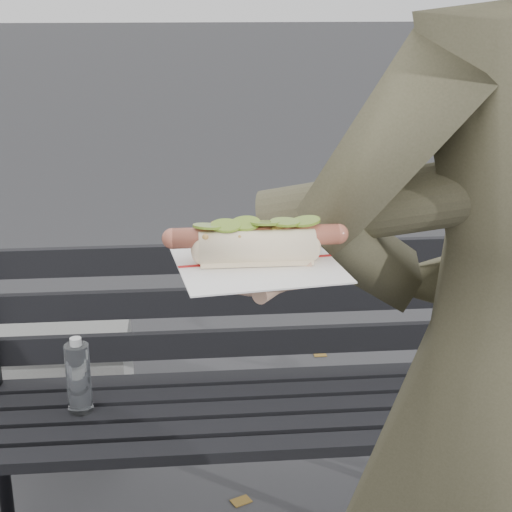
{
  "coord_description": "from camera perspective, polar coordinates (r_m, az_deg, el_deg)",
  "views": [
    {
      "loc": [
        -0.17,
        -1.02,
        1.53
      ],
      "look_at": [
        -0.09,
        -0.13,
        1.23
      ],
      "focal_mm": 55.0,
      "sensor_mm": 36.0,
      "label": 1
    }
  ],
  "objects": [
    {
      "name": "park_bench",
      "position": [
        2.16,
        -1.87,
        -9.01
      ],
      "size": [
        1.5,
        0.44,
        0.88
      ],
      "color": "black",
      "rests_on": "ground"
    },
    {
      "name": "held_hotdog",
      "position": [
        1.04,
        10.42,
        3.32
      ],
      "size": [
        0.63,
        0.32,
        0.2
      ],
      "color": "#44422D"
    }
  ]
}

